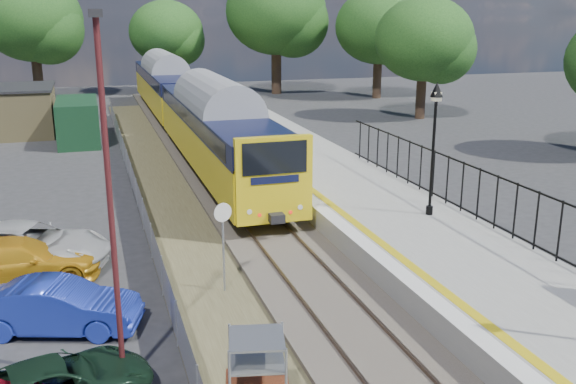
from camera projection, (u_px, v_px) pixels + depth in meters
name	position (u px, v px, depth m)	size (l,w,h in m)	color
ground	(356.00, 340.00, 15.65)	(120.00, 120.00, 0.00)	#2D2D30
track_bed	(244.00, 220.00, 24.38)	(5.90, 80.00, 0.29)	#473F38
platform	(376.00, 213.00, 24.09)	(5.00, 70.00, 0.90)	gray
platform_edge	(324.00, 206.00, 23.37)	(0.90, 70.00, 0.01)	silver
victorian_lamp_north	(435.00, 118.00, 21.52)	(0.44, 0.44, 4.60)	black
palisade_fence	(531.00, 217.00, 19.08)	(0.12, 26.00, 2.00)	black
wire_fence	(139.00, 199.00, 25.32)	(0.06, 52.00, 1.20)	#999EA3
outbuilding	(5.00, 113.00, 40.81)	(10.80, 10.10, 3.12)	#978755
tree_line	(173.00, 26.00, 52.88)	(56.80, 43.80, 11.88)	#332319
train	(185.00, 101.00, 40.38)	(2.82, 40.83, 3.51)	gold
brick_plinth	(257.00, 384.00, 12.14)	(1.44, 1.44, 1.94)	brown
speed_sign	(223.00, 233.00, 17.81)	(0.52, 0.19, 2.68)	#999EA3
carpark_lamp	(109.00, 188.00, 12.62)	(0.25, 0.50, 7.78)	#521B1D
car_blue	(59.00, 307.00, 15.93)	(1.39, 3.98, 1.31)	#1B2DA2
car_yellow	(18.00, 261.00, 18.82)	(1.88, 4.62, 1.34)	orange
car_white	(27.00, 246.00, 19.91)	(2.36, 5.11, 1.42)	silver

